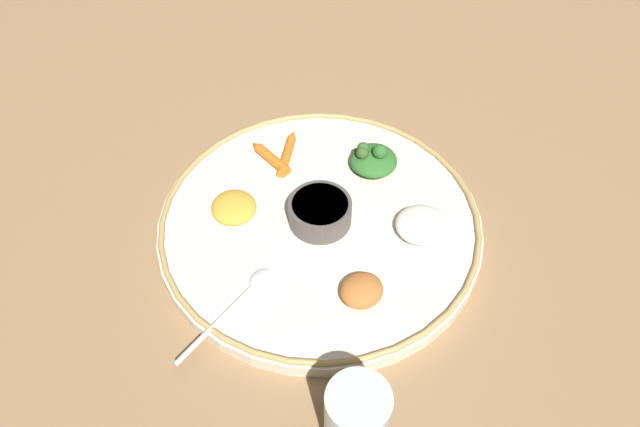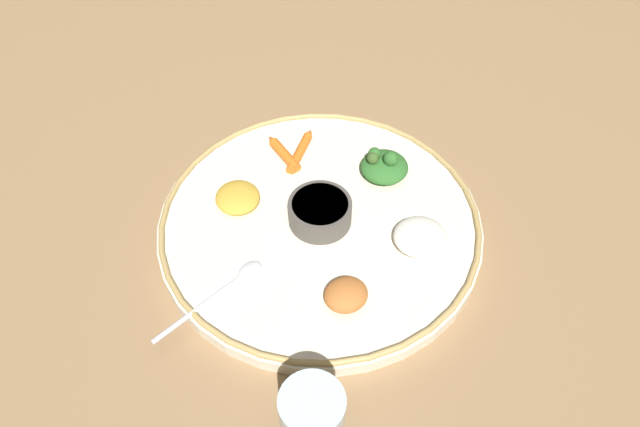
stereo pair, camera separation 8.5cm
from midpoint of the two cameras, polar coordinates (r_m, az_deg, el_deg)
The scene contains 12 objects.
ground_plane at distance 0.88m, azimuth -2.77°, elevation -1.69°, with size 2.40×2.40×0.00m, color olive.
platter at distance 0.87m, azimuth -2.79°, elevation -1.25°, with size 0.45×0.45×0.02m, color beige.
platter_rim at distance 0.86m, azimuth -2.83°, elevation -0.69°, with size 0.45×0.45×0.01m, color tan.
center_bowl at distance 0.85m, azimuth -2.87°, elevation 0.04°, with size 0.09×0.09×0.04m.
spoon at distance 0.79m, azimuth -10.50°, elevation -8.00°, with size 0.03×0.17×0.01m.
greens_pile at distance 0.92m, azimuth 2.29°, elevation 4.90°, with size 0.08×0.08×0.05m.
carrot_near_spoon at distance 0.95m, azimuth -5.61°, elevation 5.44°, with size 0.06×0.09×0.01m.
carrot_outer at distance 0.94m, azimuth -7.21°, elevation 5.02°, with size 0.08×0.02×0.02m.
mound_rice_white at distance 0.84m, azimuth 6.54°, elevation -1.20°, with size 0.07×0.07×0.02m, color silver.
mound_chickpea at distance 0.78m, azimuth 0.73°, elevation -7.30°, with size 0.06×0.05×0.03m, color #B2662D.
mound_lentil_yellow at distance 0.88m, azimuth -10.72°, elevation 0.41°, with size 0.06×0.07×0.02m, color gold.
drinking_glass at distance 0.69m, azimuth -0.36°, elevation -18.98°, with size 0.07×0.07×0.11m.
Camera 1 is at (-0.38, 0.40, 0.68)m, focal length 34.67 mm.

